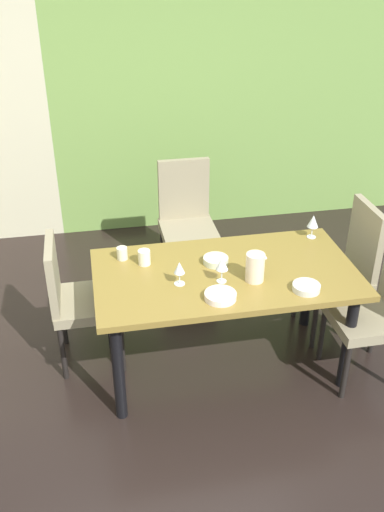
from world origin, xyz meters
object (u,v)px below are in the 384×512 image
cup_near_window (122,253)px  cup_front (144,257)px  chair_right_near (379,309)px  wine_glass_east (313,222)px  wine_glass_north (222,264)px  serving_bowl_south (216,260)px  serving_bowl_right (306,287)px  wine_glass_west (179,269)px  chair_left_far (75,295)px  serving_bowl_near_shelf (220,296)px  pitcher_corner (255,267)px  chair_head_far (186,216)px  dining_table (225,284)px  chair_right_far (346,264)px

cup_near_window → cup_front: (0.13, -0.09, 0.01)m
chair_right_near → cup_near_window: bearing=71.0°
wine_glass_east → wine_glass_north: bearing=-149.6°
serving_bowl_south → cup_front: 0.45m
serving_bowl_right → wine_glass_west: bearing=163.9°
cup_near_window → chair_left_far: bearing=-176.5°
serving_bowl_near_shelf → pitcher_corner: bearing=32.2°
serving_bowl_south → serving_bowl_near_shelf: size_ratio=0.86×
chair_right_near → chair_head_far: bearing=33.0°
dining_table → wine_glass_west: (-0.31, -0.09, 0.20)m
chair_right_near → serving_bowl_south: (-0.97, 0.37, 0.25)m
wine_glass_east → pitcher_corner: size_ratio=0.91×
chair_right_far → chair_head_far: (-0.97, 0.96, 0.00)m
chair_right_far → wine_glass_west: chair_right_far is taller
wine_glass_north → pitcher_corner: (0.20, -0.02, -0.03)m
serving_bowl_south → cup_near_window: bearing=163.8°
serving_bowl_south → pitcher_corner: size_ratio=0.88×
chair_right_far → pitcher_corner: chair_right_far is taller
chair_head_far → serving_bowl_near_shelf: bearing=87.0°
chair_left_far → cup_front: chair_left_far is taller
wine_glass_north → serving_bowl_south: 0.24m
chair_head_far → serving_bowl_south: (-0.02, -1.11, 0.22)m
serving_bowl_right → cup_front: 1.02m
dining_table → chair_head_far: (-0.02, 1.22, -0.11)m
wine_glass_north → serving_bowl_south: wine_glass_north is taller
cup_near_window → pitcher_corner: 0.87m
chair_left_far → serving_bowl_near_shelf: (0.83, -0.54, 0.25)m
chair_right_far → wine_glass_north: (-1.00, -0.36, 0.33)m
chair_left_far → wine_glass_east: bearing=92.5°
wine_glass_north → cup_front: (-0.43, 0.29, -0.07)m
serving_bowl_right → cup_front: bearing=151.9°
serving_bowl_near_shelf → cup_near_window: 0.76m
wine_glass_west → cup_front: (-0.18, 0.27, -0.06)m
cup_front → pitcher_corner: (0.63, -0.32, 0.04)m
wine_glass_north → cup_near_window: bearing=145.7°
chair_head_far → serving_bowl_right: bearing=106.1°
chair_right_near → chair_left_far: bearing=74.7°
dining_table → pitcher_corner: (0.15, -0.13, 0.18)m
chair_right_near → pitcher_corner: 0.86m
chair_head_far → cup_front: size_ratio=10.22×
wine_glass_north → cup_near_window: 0.69m
chair_head_far → cup_near_window: size_ratio=12.16×
chair_left_far → wine_glass_north: (0.88, -0.36, 0.35)m
chair_right_far → serving_bowl_right: chair_right_far is taller
dining_table → chair_right_far: size_ratio=1.66×
chair_right_far → serving_bowl_south: size_ratio=6.13×
wine_glass_west → cup_near_window: bearing=130.4°
dining_table → chair_head_far: bearing=91.1°
cup_near_window → wine_glass_west: bearing=-49.6°
cup_near_window → cup_front: size_ratio=0.84×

